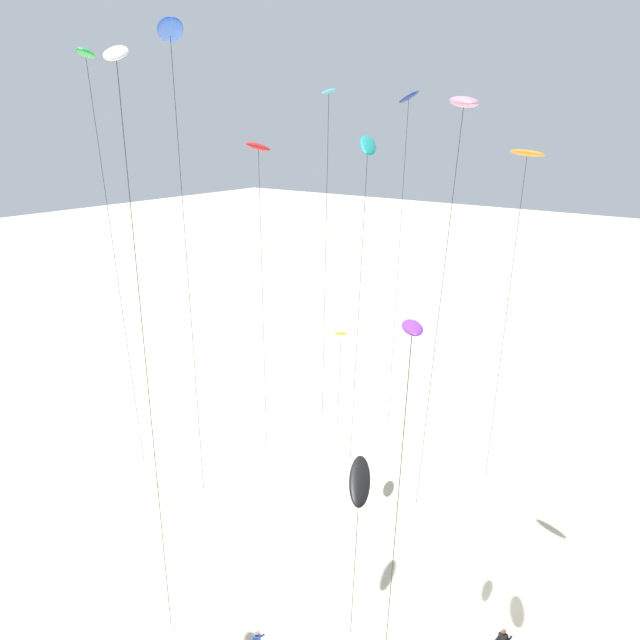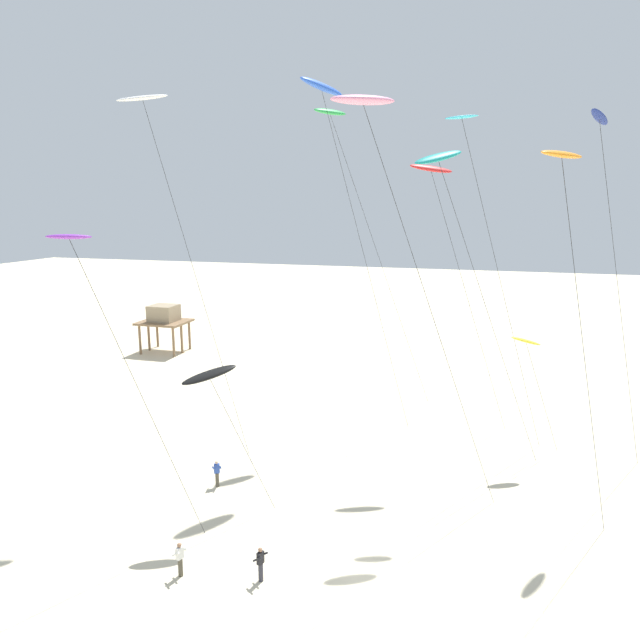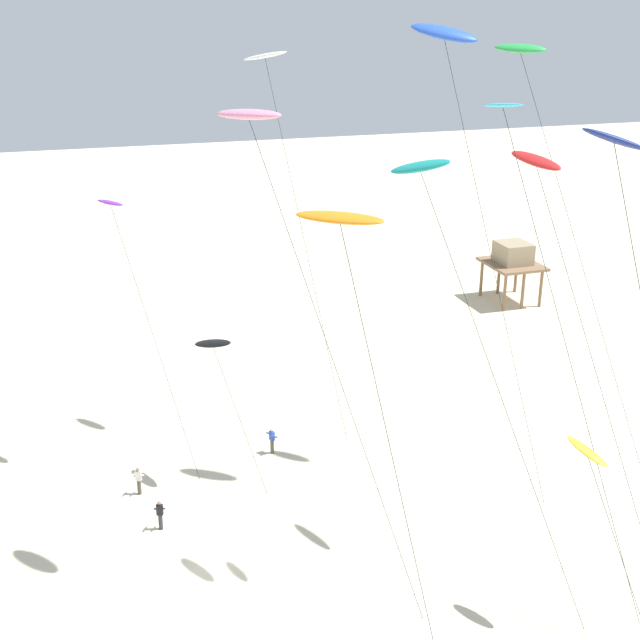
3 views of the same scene
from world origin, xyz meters
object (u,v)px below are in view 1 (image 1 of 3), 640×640
(kite_pink, at_px, (463,105))
(kite_green, at_px, (86,58))
(kite_teal, at_px, (368,149))
(kite_yellow, at_px, (341,335))
(kite_navy, at_px, (408,106))
(kite_cyan, at_px, (328,111))
(kite_white, at_px, (117,64))
(kite_purple, at_px, (411,338))
(kite_blue, at_px, (170,32))
(kite_orange, at_px, (527,156))
(kite_black, at_px, (360,481))
(kite_red, at_px, (258,151))

(kite_pink, distance_m, kite_green, 16.81)
(kite_teal, height_order, kite_yellow, kite_teal)
(kite_yellow, bearing_deg, kite_navy, -41.84)
(kite_cyan, xyz_separation_m, kite_yellow, (4.36, 2.33, -12.73))
(kite_green, relative_size, kite_white, 1.02)
(kite_purple, height_order, kite_teal, kite_teal)
(kite_green, distance_m, kite_teal, 13.20)
(kite_blue, xyz_separation_m, kite_white, (-8.62, -6.80, -1.63))
(kite_green, distance_m, kite_orange, 20.80)
(kite_blue, bearing_deg, kite_white, -141.76)
(kite_black, distance_m, kite_white, 16.15)
(kite_navy, height_order, kite_orange, kite_navy)
(kite_black, distance_m, kite_red, 19.42)
(kite_black, xyz_separation_m, kite_white, (-5.94, 4.83, 14.22))
(kite_orange, bearing_deg, kite_teal, 135.95)
(kite_green, height_order, kite_orange, kite_green)
(kite_green, xyz_separation_m, kite_black, (-2.03, -16.32, -14.93))
(kite_orange, relative_size, kite_red, 0.98)
(kite_teal, distance_m, kite_navy, 9.06)
(kite_black, bearing_deg, kite_pink, 4.68)
(kite_green, xyz_separation_m, kite_navy, (16.88, -6.18, -2.19))
(kite_cyan, distance_m, kite_yellow, 13.65)
(kite_purple, bearing_deg, kite_blue, 67.43)
(kite_blue, height_order, kite_white, kite_blue)
(kite_pink, relative_size, kite_blue, 0.87)
(kite_pink, distance_m, kite_purple, 14.14)
(kite_cyan, relative_size, kite_red, 1.12)
(kite_black, relative_size, kite_red, 0.45)
(kite_cyan, xyz_separation_m, kite_red, (-2.12, 2.75, -1.93))
(kite_green, distance_m, kite_yellow, 20.97)
(kite_pink, bearing_deg, kite_orange, 7.19)
(kite_white, height_order, kite_orange, kite_white)
(kite_pink, relative_size, kite_white, 0.93)
(kite_cyan, height_order, kite_blue, kite_blue)
(kite_teal, xyz_separation_m, kite_navy, (8.34, 3.05, 1.82))
(kite_purple, bearing_deg, kite_red, 51.97)
(kite_teal, height_order, kite_white, kite_white)
(kite_green, distance_m, kite_white, 14.00)
(kite_teal, distance_m, kite_blue, 10.35)
(kite_yellow, xyz_separation_m, kite_navy, (2.77, -2.48, 12.88))
(kite_black, bearing_deg, kite_teal, 33.85)
(kite_green, bearing_deg, kite_purple, -106.19)
(kite_navy, bearing_deg, kite_orange, -108.10)
(kite_teal, bearing_deg, kite_yellow, 44.77)
(kite_purple, height_order, kite_cyan, kite_cyan)
(kite_teal, height_order, kite_cyan, kite_cyan)
(kite_yellow, xyz_separation_m, kite_white, (-22.08, -7.79, 14.35))
(kite_purple, bearing_deg, kite_pink, 23.31)
(kite_green, bearing_deg, kite_black, -97.10)
(kite_cyan, bearing_deg, kite_white, -162.88)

